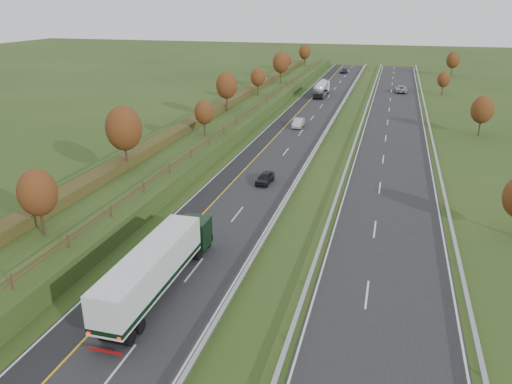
% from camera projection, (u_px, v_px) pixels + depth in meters
% --- Properties ---
extents(ground, '(400.00, 400.00, 0.00)m').
position_uv_depth(ground, '(338.00, 142.00, 79.08)').
color(ground, '#2A4017').
rests_on(ground, ground).
extents(near_carriageway, '(10.50, 200.00, 0.04)m').
position_uv_depth(near_carriageway, '(295.00, 131.00, 85.55)').
color(near_carriageway, black).
rests_on(near_carriageway, ground).
extents(far_carriageway, '(10.50, 200.00, 0.04)m').
position_uv_depth(far_carriageway, '(394.00, 137.00, 81.48)').
color(far_carriageway, black).
rests_on(far_carriageway, ground).
extents(hard_shoulder, '(3.00, 200.00, 0.04)m').
position_uv_depth(hard_shoulder, '(273.00, 130.00, 86.48)').
color(hard_shoulder, black).
rests_on(hard_shoulder, ground).
extents(lane_markings, '(26.75, 200.00, 0.01)m').
position_uv_depth(lane_markings, '(332.00, 133.00, 83.85)').
color(lane_markings, silver).
rests_on(lane_markings, near_carriageway).
extents(embankment_left, '(12.00, 200.00, 2.00)m').
position_uv_depth(embankment_left, '(223.00, 121.00, 88.42)').
color(embankment_left, '#2A4017').
rests_on(embankment_left, ground).
extents(hedge_left, '(2.20, 180.00, 1.10)m').
position_uv_depth(hedge_left, '(212.00, 112.00, 88.36)').
color(hedge_left, '#3B3C18').
rests_on(hedge_left, embankment_left).
extents(fence_left, '(0.12, 189.06, 1.20)m').
position_uv_depth(fence_left, '(246.00, 113.00, 86.32)').
color(fence_left, '#422B19').
rests_on(fence_left, embankment_left).
extents(median_barrier_near, '(0.32, 200.00, 0.71)m').
position_uv_depth(median_barrier_near, '(328.00, 130.00, 83.93)').
color(median_barrier_near, '#97999F').
rests_on(median_barrier_near, ground).
extents(median_barrier_far, '(0.32, 200.00, 0.71)m').
position_uv_depth(median_barrier_far, '(359.00, 132.00, 82.67)').
color(median_barrier_far, '#97999F').
rests_on(median_barrier_far, ground).
extents(outer_barrier_far, '(0.32, 200.00, 0.71)m').
position_uv_depth(outer_barrier_far, '(431.00, 136.00, 79.83)').
color(outer_barrier_far, '#97999F').
rests_on(outer_barrier_far, ground).
extents(trees_left, '(6.64, 164.30, 7.66)m').
position_uv_depth(trees_left, '(217.00, 94.00, 83.38)').
color(trees_left, '#2D2116').
rests_on(trees_left, embankment_left).
extents(trees_far, '(8.45, 118.60, 7.12)m').
position_uv_depth(trees_far, '(464.00, 87.00, 103.02)').
color(trees_far, '#2D2116').
rests_on(trees_far, ground).
extents(box_lorry, '(2.58, 16.28, 4.06)m').
position_uv_depth(box_lorry, '(158.00, 265.00, 37.12)').
color(box_lorry, black).
rests_on(box_lorry, near_carriageway).
extents(road_tanker, '(2.40, 11.22, 3.46)m').
position_uv_depth(road_tanker, '(321.00, 88.00, 117.17)').
color(road_tanker, silver).
rests_on(road_tanker, near_carriageway).
extents(car_dark_near, '(1.81, 3.99, 1.33)m').
position_uv_depth(car_dark_near, '(265.00, 178.00, 60.56)').
color(car_dark_near, black).
rests_on(car_dark_near, near_carriageway).
extents(car_silver_mid, '(1.71, 4.68, 1.53)m').
position_uv_depth(car_silver_mid, '(298.00, 123.00, 87.90)').
color(car_silver_mid, '#AFAFB4').
rests_on(car_silver_mid, near_carriageway).
extents(car_small_far, '(2.20, 4.63, 1.30)m').
position_uv_depth(car_small_far, '(344.00, 71.00, 155.13)').
color(car_small_far, '#131B3E').
rests_on(car_small_far, near_carriageway).
extents(car_oncoming, '(2.96, 6.04, 1.65)m').
position_uv_depth(car_oncoming, '(401.00, 89.00, 122.02)').
color(car_oncoming, '#A1A2A6').
rests_on(car_oncoming, far_carriageway).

